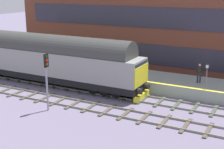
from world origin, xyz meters
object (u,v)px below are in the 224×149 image
(diesel_locomotive, at_px, (43,57))
(signal_post_mid, at_px, (47,74))
(waiting_passenger, at_px, (199,71))
(platform_number_sign, at_px, (207,73))

(diesel_locomotive, relative_size, signal_post_mid, 4.71)
(diesel_locomotive, distance_m, signal_post_mid, 7.27)
(diesel_locomotive, xyz_separation_m, waiting_passenger, (3.47, -13.68, -0.50))
(platform_number_sign, relative_size, waiting_passenger, 1.24)
(waiting_passenger, bearing_deg, signal_post_mid, 24.01)
(waiting_passenger, bearing_deg, diesel_locomotive, -6.89)
(signal_post_mid, distance_m, platform_number_sign, 12.27)
(signal_post_mid, xyz_separation_m, waiting_passenger, (8.92, -8.89, -0.78))
(platform_number_sign, bearing_deg, waiting_passenger, 30.45)
(platform_number_sign, distance_m, waiting_passenger, 1.86)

